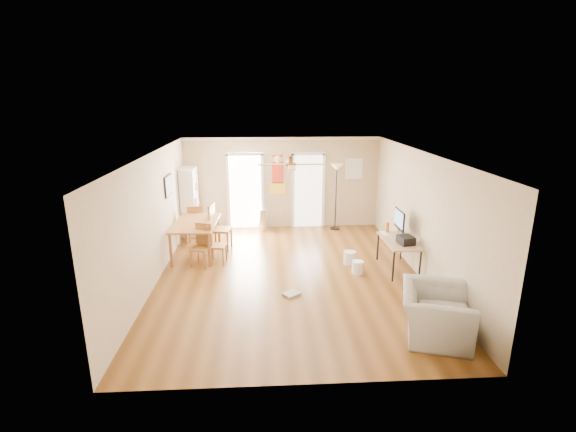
{
  "coord_description": "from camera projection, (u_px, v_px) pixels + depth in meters",
  "views": [
    {
      "loc": [
        -0.51,
        -8.14,
        3.66
      ],
      "look_at": [
        0.0,
        0.6,
        1.15
      ],
      "focal_mm": 25.86,
      "sensor_mm": 36.0,
      "label": 1
    }
  ],
  "objects": [
    {
      "name": "dining_table",
      "position": [
        197.0,
        239.0,
        9.92
      ],
      "size": [
        1.04,
        1.66,
        0.81
      ],
      "primitive_type": null,
      "rotation": [
        0.0,
        0.0,
        -0.04
      ],
      "color": "#A26934",
      "rests_on": "floor"
    },
    {
      "name": "torchiere_lamp",
      "position": [
        336.0,
        197.0,
        11.72
      ],
      "size": [
        0.37,
        0.37,
        1.89
      ],
      "primitive_type": null,
      "rotation": [
        0.0,
        0.0,
        0.04
      ],
      "color": "black",
      "rests_on": "floor"
    },
    {
      "name": "trash_can",
      "position": [
        263.0,
        219.0,
        11.83
      ],
      "size": [
        0.33,
        0.33,
        0.61
      ],
      "primitive_type": "cylinder",
      "rotation": [
        0.0,
        0.0,
        -0.18
      ],
      "color": "silver",
      "rests_on": "floor"
    },
    {
      "name": "dining_chair_far",
      "position": [
        195.0,
        223.0,
        10.91
      ],
      "size": [
        0.47,
        0.47,
        0.96
      ],
      "primitive_type": null,
      "rotation": [
        0.0,
        0.0,
        3.34
      ],
      "color": "#985831",
      "rests_on": "floor"
    },
    {
      "name": "wall_back",
      "position": [
        282.0,
        183.0,
        11.85
      ],
      "size": [
        5.5,
        0.04,
        2.6
      ],
      "primitive_type": null,
      "color": "beige",
      "rests_on": "floor"
    },
    {
      "name": "ceiling_fan",
      "position": [
        291.0,
        164.0,
        7.89
      ],
      "size": [
        1.24,
        1.24,
        0.2
      ],
      "primitive_type": null,
      "color": "#593819",
      "rests_on": "ceiling"
    },
    {
      "name": "kitchen_doorway",
      "position": [
        246.0,
        192.0,
        11.84
      ],
      "size": [
        0.9,
        0.1,
        2.1
      ],
      "primitive_type": null,
      "color": "white",
      "rests_on": "wall_back"
    },
    {
      "name": "floor_cloth",
      "position": [
        292.0,
        294.0,
        7.97
      ],
      "size": [
        0.39,
        0.38,
        0.04
      ],
      "primitive_type": "cube",
      "rotation": [
        0.0,
        0.0,
        0.66
      ],
      "color": "#959691",
      "rests_on": "floor"
    },
    {
      "name": "crown_molding",
      "position": [
        290.0,
        156.0,
        8.14
      ],
      "size": [
        5.5,
        7.0,
        0.08
      ],
      "primitive_type": null,
      "color": "white",
      "rests_on": "wall_back"
    },
    {
      "name": "keyboard",
      "position": [
        385.0,
        234.0,
        9.39
      ],
      "size": [
        0.15,
        0.37,
        0.01
      ],
      "primitive_type": "cube",
      "rotation": [
        0.0,
        0.0,
        0.1
      ],
      "color": "silver",
      "rests_on": "computer_desk"
    },
    {
      "name": "ceiling",
      "position": [
        290.0,
        153.0,
        8.13
      ],
      "size": [
        5.5,
        7.0,
        0.0
      ],
      "primitive_type": null,
      "color": "silver",
      "rests_on": "floor"
    },
    {
      "name": "bookshelf",
      "position": [
        190.0,
        202.0,
        11.29
      ],
      "size": [
        0.61,
        0.91,
        1.85
      ],
      "primitive_type": null,
      "rotation": [
        0.0,
        0.0,
        -0.31
      ],
      "color": "silver",
      "rests_on": "floor"
    },
    {
      "name": "floor",
      "position": [
        290.0,
        275.0,
        8.85
      ],
      "size": [
        7.0,
        7.0,
        0.0
      ],
      "primitive_type": "plane",
      "color": "brown",
      "rests_on": "ground"
    },
    {
      "name": "imac",
      "position": [
        399.0,
        223.0,
        9.2
      ],
      "size": [
        0.17,
        0.64,
        0.59
      ],
      "primitive_type": null,
      "rotation": [
        0.0,
        0.0,
        -0.14
      ],
      "color": "black",
      "rests_on": "computer_desk"
    },
    {
      "name": "ac_grille",
      "position": [
        354.0,
        169.0,
        11.82
      ],
      "size": [
        0.5,
        0.04,
        0.6
      ],
      "primitive_type": "cube",
      "color": "white",
      "rests_on": "wall_back"
    },
    {
      "name": "wall_right",
      "position": [
        421.0,
        215.0,
        8.64
      ],
      "size": [
        0.04,
        7.0,
        2.6
      ],
      "primitive_type": null,
      "color": "beige",
      "rests_on": "floor"
    },
    {
      "name": "armchair",
      "position": [
        436.0,
        313.0,
        6.51
      ],
      "size": [
        1.37,
        1.47,
        0.78
      ],
      "primitive_type": "imported",
      "rotation": [
        0.0,
        0.0,
        1.25
      ],
      "color": "#A5A5A0",
      "rests_on": "floor"
    },
    {
      "name": "computer_desk",
      "position": [
        398.0,
        255.0,
        9.06
      ],
      "size": [
        0.64,
        1.27,
        0.68
      ],
      "primitive_type": null,
      "color": "tan",
      "rests_on": "floor"
    },
    {
      "name": "wall_left",
      "position": [
        153.0,
        219.0,
        8.33
      ],
      "size": [
        0.04,
        7.0,
        2.6
      ],
      "primitive_type": null,
      "color": "beige",
      "rests_on": "floor"
    },
    {
      "name": "wastebasket_a",
      "position": [
        350.0,
        258.0,
        9.4
      ],
      "size": [
        0.27,
        0.27,
        0.31
      ],
      "primitive_type": "cylinder",
      "rotation": [
        0.0,
        0.0,
        -0.01
      ],
      "color": "silver",
      "rests_on": "floor"
    },
    {
      "name": "wall_front",
      "position": [
        307.0,
        295.0,
        5.13
      ],
      "size": [
        5.5,
        0.04,
        2.6
      ],
      "primitive_type": null,
      "color": "beige",
      "rests_on": "floor"
    },
    {
      "name": "bathroom_doorway",
      "position": [
        308.0,
        191.0,
        11.94
      ],
      "size": [
        0.8,
        0.1,
        2.1
      ],
      "primitive_type": null,
      "color": "white",
      "rests_on": "wall_back"
    },
    {
      "name": "dining_chair_right_b",
      "position": [
        217.0,
        244.0,
        9.42
      ],
      "size": [
        0.43,
        0.43,
        0.91
      ],
      "primitive_type": null,
      "rotation": [
        0.0,
        0.0,
        1.42
      ],
      "color": "olive",
      "rests_on": "floor"
    },
    {
      "name": "wall_decal",
      "position": [
        278.0,
        175.0,
        11.75
      ],
      "size": [
        0.46,
        0.03,
        1.1
      ],
      "primitive_type": "cube",
      "color": "red",
      "rests_on": "wall_back"
    },
    {
      "name": "framed_poster",
      "position": [
        168.0,
        186.0,
        9.57
      ],
      "size": [
        0.04,
        0.66,
        0.48
      ],
      "primitive_type": "cube",
      "color": "black",
      "rests_on": "wall_left"
    },
    {
      "name": "dining_chair_near",
      "position": [
        201.0,
        246.0,
        9.22
      ],
      "size": [
        0.5,
        0.5,
        0.95
      ],
      "primitive_type": null,
      "rotation": [
        0.0,
        0.0,
        -0.35
      ],
      "color": "olive",
      "rests_on": "floor"
    },
    {
      "name": "dining_chair_right_a",
      "position": [
        221.0,
        227.0,
        10.24
      ],
      "size": [
        0.54,
        0.54,
        1.14
      ],
      "primitive_type": null,
      "rotation": [
        0.0,
        0.0,
        1.42
      ],
      "color": "#A87A36",
      "rests_on": "floor"
    },
    {
      "name": "orange_bottle",
      "position": [
        387.0,
        227.0,
        9.51
      ],
      "size": [
        0.08,
        0.08,
        0.23
      ],
      "primitive_type": "cylinder",
      "rotation": [
        0.0,
        0.0,
        0.06
      ],
      "color": "#DE5D13",
      "rests_on": "computer_desk"
    },
    {
      "name": "wastebasket_b",
      "position": [
        358.0,
        267.0,
        8.91
      ],
      "size": [
        0.29,
        0.29,
        0.28
      ],
      "primitive_type": "cylinder",
      "rotation": [
        0.0,
        0.0,
        0.22
      ],
      "color": "white",
      "rests_on": "floor"
    },
    {
      "name": "printer",
      "position": [
        406.0,
        240.0,
        8.72
      ],
      "size": [
        0.35,
        0.38,
        0.17
      ],
      "primitive_type": "cube",
      "rotation": [
        0.0,
        0.0,
        0.19
      ],
      "color": "black",
      "rests_on": "computer_desk"
    }
  ]
}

